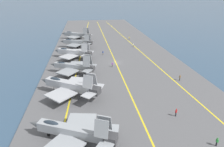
# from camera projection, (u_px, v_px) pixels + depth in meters

# --- Properties ---
(ground_plane) EXTENTS (2000.00, 2000.00, 0.00)m
(ground_plane) POSITION_uv_depth(u_px,v_px,m) (116.00, 63.00, 72.45)
(ground_plane) COLOR #334C66
(carrier_deck) EXTENTS (217.18, 48.43, 0.40)m
(carrier_deck) POSITION_uv_depth(u_px,v_px,m) (116.00, 63.00, 72.37)
(carrier_deck) COLOR #565659
(carrier_deck) RESTS_ON ground
(deck_stripe_foul_line) EXTENTS (195.12, 12.25, 0.01)m
(deck_stripe_foul_line) POSITION_uv_depth(u_px,v_px,m) (151.00, 61.00, 73.96)
(deck_stripe_foul_line) COLOR yellow
(deck_stripe_foul_line) RESTS_ON carrier_deck
(deck_stripe_centerline) EXTENTS (195.46, 0.36, 0.01)m
(deck_stripe_centerline) POSITION_uv_depth(u_px,v_px,m) (116.00, 62.00, 72.30)
(deck_stripe_centerline) COLOR yellow
(deck_stripe_centerline) RESTS_ON carrier_deck
(deck_stripe_edge_line) EXTENTS (195.08, 12.83, 0.01)m
(deck_stripe_edge_line) POSITION_uv_depth(u_px,v_px,m) (79.00, 64.00, 70.63)
(deck_stripe_edge_line) COLOR yellow
(deck_stripe_edge_line) RESTS_ON carrier_deck
(parked_jet_second) EXTENTS (12.85, 16.28, 6.03)m
(parked_jet_second) POSITION_uv_depth(u_px,v_px,m) (73.00, 131.00, 33.82)
(parked_jet_second) COLOR #93999E
(parked_jet_second) RESTS_ON carrier_deck
(parked_jet_third) EXTENTS (13.78, 16.54, 6.72)m
(parked_jet_third) POSITION_uv_depth(u_px,v_px,m) (70.00, 85.00, 48.74)
(parked_jet_third) COLOR #A8AAAF
(parked_jet_third) RESTS_ON carrier_deck
(parked_jet_fourth) EXTENTS (12.45, 15.17, 6.57)m
(parked_jet_fourth) POSITION_uv_depth(u_px,v_px,m) (73.00, 66.00, 61.63)
(parked_jet_fourth) COLOR gray
(parked_jet_fourth) RESTS_ON carrier_deck
(parked_jet_fifth) EXTENTS (13.20, 15.66, 6.36)m
(parked_jet_fifth) POSITION_uv_depth(u_px,v_px,m) (73.00, 52.00, 75.66)
(parked_jet_fifth) COLOR #A8AAAF
(parked_jet_fifth) RESTS_ON carrier_deck
(parked_jet_sixth) EXTENTS (13.12, 15.47, 6.17)m
(parked_jet_sixth) POSITION_uv_depth(u_px,v_px,m) (77.00, 42.00, 89.32)
(parked_jet_sixth) COLOR gray
(parked_jet_sixth) RESTS_ON carrier_deck
(parked_jet_seventh) EXTENTS (12.92, 16.77, 6.53)m
(parked_jet_seventh) POSITION_uv_depth(u_px,v_px,m) (76.00, 35.00, 103.93)
(parked_jet_seventh) COLOR gray
(parked_jet_seventh) RESTS_ON carrier_deck
(crew_red_vest) EXTENTS (0.44, 0.46, 1.80)m
(crew_red_vest) POSITION_uv_depth(u_px,v_px,m) (176.00, 112.00, 41.26)
(crew_red_vest) COLOR #232328
(crew_red_vest) RESTS_ON carrier_deck
(crew_purple_vest) EXTENTS (0.36, 0.44, 1.70)m
(crew_purple_vest) POSITION_uv_depth(u_px,v_px,m) (112.00, 64.00, 67.80)
(crew_purple_vest) COLOR #4C473D
(crew_purple_vest) RESTS_ON carrier_deck
(crew_green_vest) EXTENTS (0.40, 0.29, 1.68)m
(crew_green_vest) POSITION_uv_depth(u_px,v_px,m) (217.00, 141.00, 33.41)
(crew_green_vest) COLOR #232328
(crew_green_vest) RESTS_ON carrier_deck
(crew_yellow_vest) EXTENTS (0.41, 0.31, 1.78)m
(crew_yellow_vest) POSITION_uv_depth(u_px,v_px,m) (129.00, 38.00, 104.03)
(crew_yellow_vest) COLOR #4C473D
(crew_yellow_vest) RESTS_ON carrier_deck
(crew_blue_vest) EXTENTS (0.44, 0.46, 1.85)m
(crew_blue_vest) POSITION_uv_depth(u_px,v_px,m) (103.00, 53.00, 79.95)
(crew_blue_vest) COLOR #4C473D
(crew_blue_vest) RESTS_ON carrier_deck
(crew_white_vest) EXTENTS (0.34, 0.43, 1.67)m
(crew_white_vest) POSITION_uv_depth(u_px,v_px,m) (133.00, 45.00, 91.14)
(crew_white_vest) COLOR #4C473D
(crew_white_vest) RESTS_ON carrier_deck
(crew_brown_vest) EXTENTS (0.45, 0.38, 1.77)m
(crew_brown_vest) POSITION_uv_depth(u_px,v_px,m) (180.00, 77.00, 57.58)
(crew_brown_vest) COLOR #383328
(crew_brown_vest) RESTS_ON carrier_deck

